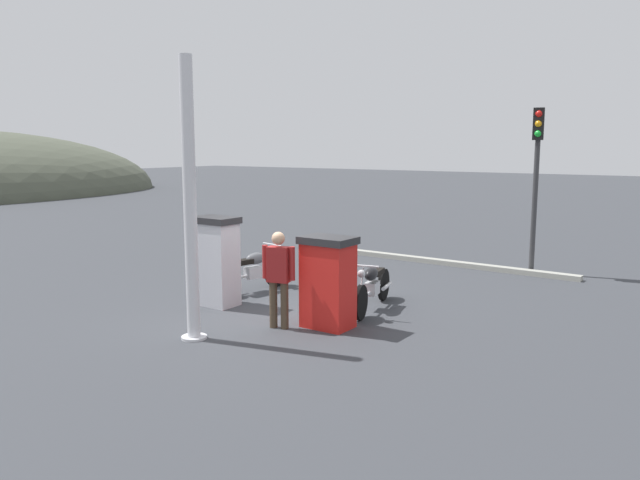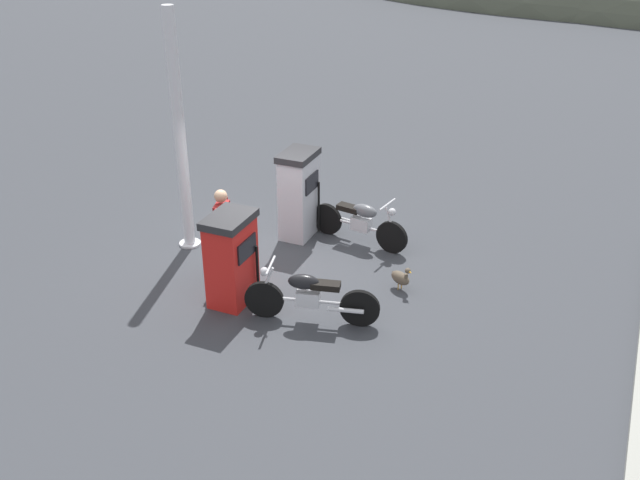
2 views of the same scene
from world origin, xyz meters
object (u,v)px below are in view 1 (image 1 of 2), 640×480
object	(u,v)px
motorcycle_near_pump	(373,286)
attendant_person	(279,274)
fuel_pump_near	(328,281)
roadside_traffic_light	(537,162)
canopy_support_pole	(190,206)
fuel_pump_far	(216,261)
motorcycle_far_pump	(252,271)
wandering_duck	(337,278)

from	to	relation	value
motorcycle_near_pump	attendant_person	size ratio (longest dim) A/B	1.28
fuel_pump_near	roadside_traffic_light	bearing A→B (deg)	-13.44
fuel_pump_near	roadside_traffic_light	xyz separation A→B (m)	(6.30, -1.51, 1.84)
motorcycle_near_pump	canopy_support_pole	world-z (taller)	canopy_support_pole
fuel_pump_far	motorcycle_far_pump	size ratio (longest dim) A/B	0.85
attendant_person	motorcycle_far_pump	bearing A→B (deg)	50.47
fuel_pump_far	motorcycle_far_pump	bearing A→B (deg)	7.00
wandering_duck	fuel_pump_near	bearing A→B (deg)	-149.72
attendant_person	canopy_support_pole	bearing A→B (deg)	148.34
motorcycle_far_pump	wandering_duck	size ratio (longest dim) A/B	4.20
fuel_pump_near	attendant_person	size ratio (longest dim) A/B	0.95
fuel_pump_near	attendant_person	world-z (taller)	attendant_person
fuel_pump_far	wandering_duck	world-z (taller)	fuel_pump_far
motorcycle_far_pump	fuel_pump_far	bearing A→B (deg)	-173.00
fuel_pump_near	attendant_person	bearing A→B (deg)	129.10
fuel_pump_near	motorcycle_near_pump	size ratio (longest dim) A/B	0.74
fuel_pump_far	roadside_traffic_light	distance (m)	7.69
roadside_traffic_light	fuel_pump_far	bearing A→B (deg)	147.37
wandering_duck	fuel_pump_far	bearing A→B (deg)	154.29
motorcycle_far_pump	roadside_traffic_light	bearing A→B (deg)	-39.19
fuel_pump_near	wandering_duck	world-z (taller)	fuel_pump_near
canopy_support_pole	wandering_duck	bearing A→B (deg)	0.25
fuel_pump_near	canopy_support_pole	world-z (taller)	canopy_support_pole
fuel_pump_near	wandering_duck	xyz separation A→B (m)	(2.37, 1.39, -0.55)
wandering_duck	motorcycle_far_pump	bearing A→B (deg)	132.91
fuel_pump_near	canopy_support_pole	xyz separation A→B (m)	(-1.71, 1.37, 1.30)
motorcycle_near_pump	wandering_duck	bearing A→B (deg)	55.15
fuel_pump_near	motorcycle_near_pump	world-z (taller)	fuel_pump_near
motorcycle_near_pump	roadside_traffic_light	world-z (taller)	roadside_traffic_light
fuel_pump_far	wandering_duck	distance (m)	2.71
fuel_pump_far	attendant_person	distance (m)	1.97
fuel_pump_far	motorcycle_near_pump	world-z (taller)	fuel_pump_far
fuel_pump_near	wandering_duck	bearing A→B (deg)	30.28
fuel_pump_far	canopy_support_pole	size ratio (longest dim) A/B	0.39
motorcycle_near_pump	roadside_traffic_light	size ratio (longest dim) A/B	0.54
fuel_pump_near	canopy_support_pole	size ratio (longest dim) A/B	0.35
motorcycle_near_pump	attendant_person	bearing A→B (deg)	159.91
motorcycle_far_pump	canopy_support_pole	distance (m)	3.56
fuel_pump_near	roadside_traffic_light	distance (m)	6.73
motorcycle_near_pump	attendant_person	xyz separation A→B (m)	(-1.88, 0.69, 0.47)
fuel_pump_far	roadside_traffic_light	world-z (taller)	roadside_traffic_light
canopy_support_pole	motorcycle_near_pump	bearing A→B (deg)	-24.87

